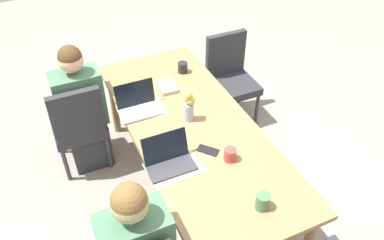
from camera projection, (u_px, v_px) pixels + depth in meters
name	position (u px, v px, depth m)	size (l,w,h in m)	color
ground_plane	(192.00, 189.00, 3.42)	(10.00, 10.00, 0.00)	gray
dining_table	(192.00, 132.00, 2.99)	(2.23, 0.90, 0.74)	#9E754C
chair_far_left_mid	(78.00, 124.00, 3.33)	(0.44, 0.44, 0.90)	#2D2D33
person_far_left_mid	(83.00, 114.00, 3.39)	(0.36, 0.40, 1.19)	#2D2D33
chair_near_right_near	(230.00, 75.00, 3.92)	(0.44, 0.44, 0.90)	#2D2D33
flower_vase	(189.00, 104.00, 2.90)	(0.08, 0.08, 0.26)	#8EA8B7
placemat_far_left_near	(174.00, 167.00, 2.61)	(0.36, 0.26, 0.00)	beige
placemat_far_left_mid	(141.00, 110.00, 3.09)	(0.36, 0.26, 0.00)	beige
laptop_far_left_near	(169.00, 159.00, 2.61)	(0.22, 0.32, 0.21)	#38383D
laptop_far_left_mid	(138.00, 106.00, 3.06)	(0.22, 0.32, 0.21)	silver
coffee_mug_near_left	(183.00, 67.00, 3.48)	(0.09, 0.09, 0.10)	#232328
coffee_mug_near_right	(230.00, 154.00, 2.64)	(0.08, 0.08, 0.09)	#AD3D38
coffee_mug_centre_left	(263.00, 201.00, 2.32)	(0.09, 0.09, 0.11)	#47704C
book_red_cover	(167.00, 87.00, 3.31)	(0.20, 0.14, 0.03)	#B2A38E
phone_black	(208.00, 150.00, 2.73)	(0.15, 0.07, 0.01)	black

